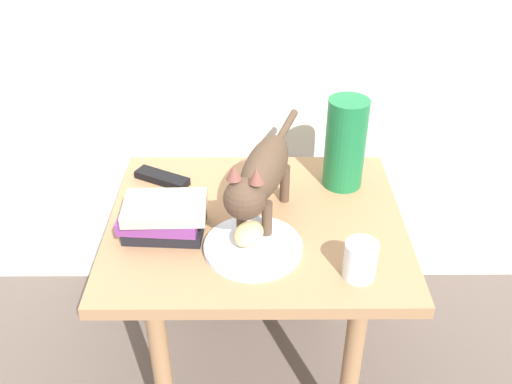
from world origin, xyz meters
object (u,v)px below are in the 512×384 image
bread_roll (249,234)px  green_vase (345,144)px  cat (261,175)px  candle_jar (360,262)px  side_table (256,245)px  tv_remote (162,178)px  book_stack (163,217)px  plate (253,247)px

bread_roll → green_vase: (0.24, 0.26, 0.08)m
cat → candle_jar: bearing=-42.8°
green_vase → candle_jar: (-0.01, -0.36, -0.08)m
green_vase → candle_jar: bearing=-91.7°
side_table → tv_remote: tv_remote is taller
side_table → book_stack: book_stack is taller
side_table → bread_roll: 0.16m
green_vase → candle_jar: size_ratio=2.81×
plate → cat: cat is taller
plate → tv_remote: (-0.24, 0.28, 0.00)m
side_table → book_stack: bearing=-167.5°
bread_roll → side_table: bearing=80.9°
side_table → bread_roll: (-0.02, -0.11, 0.12)m
candle_jar → book_stack: bearing=160.5°
book_stack → candle_jar: bearing=-19.5°
book_stack → tv_remote: size_ratio=1.35×
bread_roll → tv_remote: size_ratio=0.53×
plate → book_stack: book_stack is taller
tv_remote → green_vase: bearing=26.5°
green_vase → side_table: bearing=-144.9°
bread_roll → plate: bearing=-34.5°
cat → bread_roll: bearing=-106.8°
side_table → book_stack: size_ratio=3.50×
cat → tv_remote: bearing=145.0°
side_table → tv_remote: bearing=145.2°
candle_jar → tv_remote: candle_jar is taller
cat → tv_remote: (-0.26, 0.18, -0.12)m
side_table → cat: (0.01, -0.01, 0.21)m
plate → bread_roll: bread_roll is taller
candle_jar → tv_remote: (-0.46, 0.37, -0.03)m
green_vase → tv_remote: 0.49m
side_table → bread_roll: bearing=-99.1°
side_table → bread_roll: bread_roll is taller
candle_jar → tv_remote: size_ratio=0.57×
plate → green_vase: size_ratio=0.93×
plate → candle_jar: candle_jar is taller
cat → candle_jar: size_ratio=5.44×
bread_roll → cat: 0.14m
plate → candle_jar: size_ratio=2.60×
side_table → book_stack: (-0.21, -0.05, 0.12)m
tv_remote → side_table: bearing=-6.7°
green_vase → plate: bearing=-130.7°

